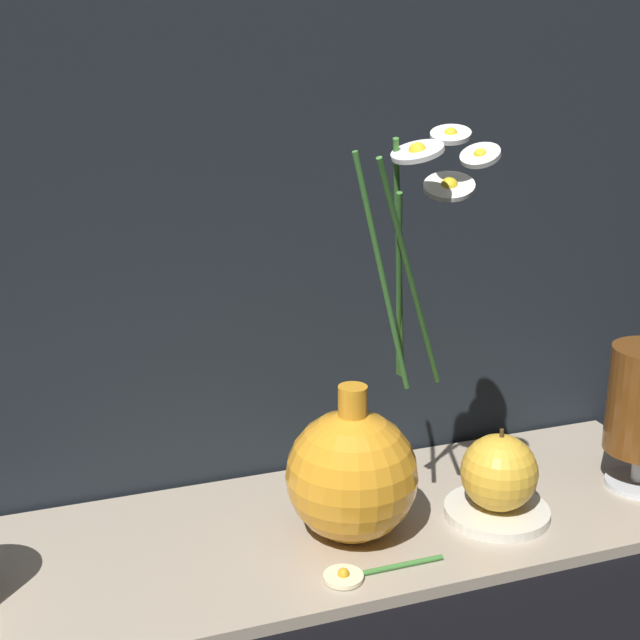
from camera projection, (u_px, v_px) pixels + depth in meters
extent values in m
plane|color=black|center=(310.00, 540.00, 0.87)|extent=(6.00, 6.00, 0.00)
cube|color=tan|center=(310.00, 535.00, 0.87)|extent=(0.85, 0.26, 0.01)
sphere|color=orange|center=(352.00, 475.00, 0.84)|extent=(0.13, 0.13, 0.13)
cylinder|color=orange|center=(353.00, 408.00, 0.82)|extent=(0.03, 0.03, 0.04)
cylinder|color=#3D7A33|center=(383.00, 278.00, 0.76)|extent=(0.07, 0.03, 0.22)
cylinder|color=white|center=(418.00, 152.00, 0.70)|extent=(0.06, 0.06, 0.02)
sphere|color=yellow|center=(418.00, 152.00, 0.70)|extent=(0.01, 0.01, 0.01)
cylinder|color=#3D7A33|center=(411.00, 281.00, 0.75)|extent=(0.10, 0.07, 0.22)
cylinder|color=white|center=(480.00, 155.00, 0.69)|extent=(0.04, 0.04, 0.02)
sphere|color=yellow|center=(480.00, 155.00, 0.69)|extent=(0.01, 0.01, 0.01)
cylinder|color=#3D7A33|center=(399.00, 267.00, 0.77)|extent=(0.05, 0.07, 0.23)
cylinder|color=white|center=(451.00, 135.00, 0.73)|extent=(0.05, 0.05, 0.01)
sphere|color=yellow|center=(451.00, 135.00, 0.73)|extent=(0.01, 0.01, 0.01)
cylinder|color=#3D7A33|center=(399.00, 291.00, 0.78)|extent=(0.04, 0.08, 0.19)
cylinder|color=white|center=(449.00, 186.00, 0.75)|extent=(0.06, 0.06, 0.02)
sphere|color=yellow|center=(449.00, 186.00, 0.75)|extent=(0.02, 0.02, 0.02)
cylinder|color=silver|center=(638.00, 483.00, 0.95)|extent=(0.07, 0.07, 0.01)
cylinder|color=silver|center=(640.00, 465.00, 0.95)|extent=(0.02, 0.02, 0.04)
cylinder|color=silver|center=(497.00, 512.00, 0.89)|extent=(0.11, 0.11, 0.01)
sphere|color=gold|center=(499.00, 472.00, 0.88)|extent=(0.08, 0.08, 0.08)
cylinder|color=#4C3819|center=(502.00, 433.00, 0.87)|extent=(0.00, 0.00, 0.01)
cylinder|color=#3D7A33|center=(392.00, 567.00, 0.80)|extent=(0.10, 0.01, 0.01)
cylinder|color=beige|center=(341.00, 577.00, 0.79)|extent=(0.04, 0.04, 0.00)
sphere|color=gold|center=(341.00, 574.00, 0.79)|extent=(0.01, 0.01, 0.01)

